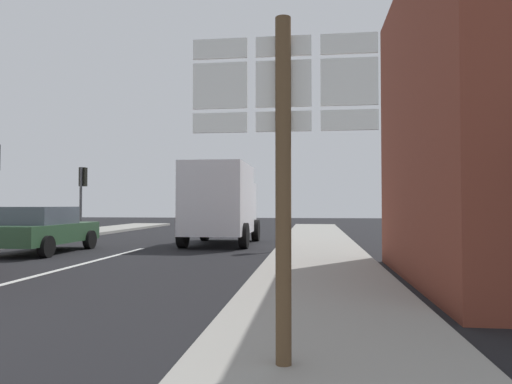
# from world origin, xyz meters

# --- Properties ---
(ground_plane) EXTENTS (80.00, 80.00, 0.00)m
(ground_plane) POSITION_xyz_m (0.00, 10.00, 0.00)
(ground_plane) COLOR black
(sidewalk_right) EXTENTS (2.77, 44.00, 0.14)m
(sidewalk_right) POSITION_xyz_m (6.08, 8.00, 0.07)
(sidewalk_right) COLOR gray
(sidewalk_right) RESTS_ON ground
(lane_centre_stripe) EXTENTS (0.16, 12.00, 0.01)m
(lane_centre_stripe) POSITION_xyz_m (0.00, 6.00, 0.01)
(lane_centre_stripe) COLOR silver
(lane_centre_stripe) RESTS_ON ground
(sedan_far) EXTENTS (2.02, 4.23, 1.47)m
(sedan_far) POSITION_xyz_m (-2.64, 10.26, 0.76)
(sedan_far) COLOR #2D5133
(sedan_far) RESTS_ON ground
(delivery_truck) EXTENTS (2.49, 5.00, 3.05)m
(delivery_truck) POSITION_xyz_m (2.41, 13.93, 1.65)
(delivery_truck) COLOR silver
(delivery_truck) RESTS_ON ground
(route_sign_post) EXTENTS (1.66, 0.14, 3.20)m
(route_sign_post) POSITION_xyz_m (5.64, 0.53, 2.00)
(route_sign_post) COLOR brown
(route_sign_post) RESTS_ON ground
(traffic_light_near_right) EXTENTS (0.30, 0.49, 3.28)m
(traffic_light_near_right) POSITION_xyz_m (4.99, 11.93, 2.43)
(traffic_light_near_right) COLOR #47474C
(traffic_light_near_right) RESTS_ON ground
(traffic_light_far_left) EXTENTS (0.30, 0.49, 3.32)m
(traffic_light_far_left) POSITION_xyz_m (-4.99, 17.27, 2.45)
(traffic_light_far_left) COLOR #47474C
(traffic_light_far_left) RESTS_ON ground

